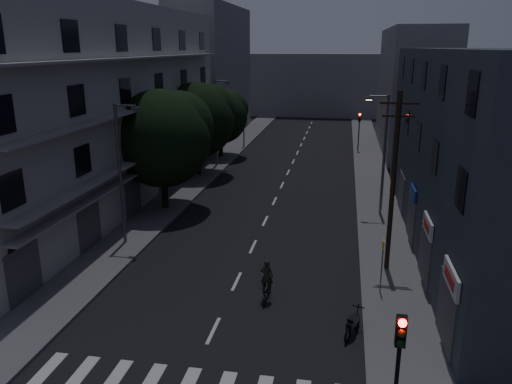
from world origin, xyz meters
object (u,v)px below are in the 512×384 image
(utility_pole, at_px, (393,179))
(motorcycle, at_px, (353,325))
(traffic_signal_near, at_px, (399,355))
(cyclist, at_px, (267,287))
(bus_stop_sign, at_px, (383,257))

(utility_pole, distance_m, motorcycle, 7.96)
(traffic_signal_near, height_order, utility_pole, utility_pole)
(traffic_signal_near, height_order, cyclist, traffic_signal_near)
(traffic_signal_near, height_order, bus_stop_sign, traffic_signal_near)
(traffic_signal_near, bearing_deg, motorcycle, 100.17)
(bus_stop_sign, height_order, motorcycle, bus_stop_sign)
(bus_stop_sign, bearing_deg, utility_pole, 79.81)
(bus_stop_sign, distance_m, cyclist, 5.47)
(traffic_signal_near, relative_size, bus_stop_sign, 1.62)
(utility_pole, relative_size, bus_stop_sign, 3.56)
(utility_pole, relative_size, cyclist, 4.48)
(utility_pole, bearing_deg, motorcycle, -105.60)
(cyclist, bearing_deg, utility_pole, 38.89)
(traffic_signal_near, xyz_separation_m, bus_stop_sign, (0.27, 9.49, -1.21))
(bus_stop_sign, bearing_deg, motorcycle, -109.33)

